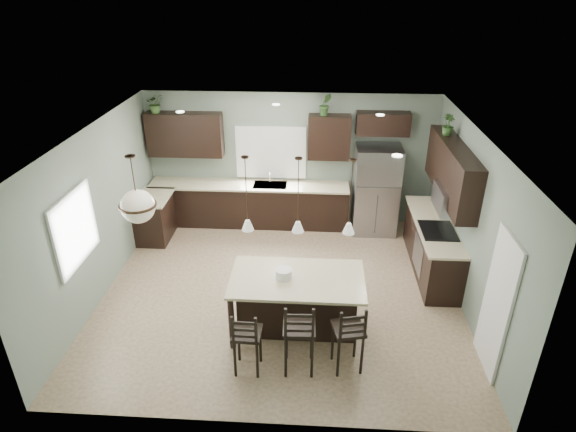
{
  "coord_description": "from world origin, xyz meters",
  "views": [
    {
      "loc": [
        0.54,
        -6.81,
        4.92
      ],
      "look_at": [
        0.1,
        0.4,
        1.25
      ],
      "focal_mm": 30.0,
      "sensor_mm": 36.0,
      "label": 1
    }
  ],
  "objects_px": {
    "bar_stool_right": "(348,336)",
    "kitchen_island": "(297,303)",
    "bar_stool_left": "(247,340)",
    "serving_dish": "(284,273)",
    "refrigerator": "(376,190)",
    "bar_stool_center": "(299,335)",
    "plant_back_left": "(155,103)"
  },
  "relations": [
    {
      "from": "bar_stool_right",
      "to": "plant_back_left",
      "type": "bearing_deg",
      "value": 118.88
    },
    {
      "from": "kitchen_island",
      "to": "serving_dish",
      "type": "xyz_separation_m",
      "value": [
        -0.2,
        0.0,
        0.53
      ]
    },
    {
      "from": "kitchen_island",
      "to": "serving_dish",
      "type": "relative_size",
      "value": 8.2
    },
    {
      "from": "bar_stool_left",
      "to": "bar_stool_center",
      "type": "distance_m",
      "value": 0.7
    },
    {
      "from": "serving_dish",
      "to": "bar_stool_left",
      "type": "height_order",
      "value": "serving_dish"
    },
    {
      "from": "refrigerator",
      "to": "bar_stool_left",
      "type": "relative_size",
      "value": 1.79
    },
    {
      "from": "kitchen_island",
      "to": "serving_dish",
      "type": "distance_m",
      "value": 0.57
    },
    {
      "from": "bar_stool_center",
      "to": "plant_back_left",
      "type": "distance_m",
      "value": 5.68
    },
    {
      "from": "bar_stool_left",
      "to": "bar_stool_center",
      "type": "bearing_deg",
      "value": 6.83
    },
    {
      "from": "bar_stool_left",
      "to": "bar_stool_right",
      "type": "relative_size",
      "value": 0.94
    },
    {
      "from": "refrigerator",
      "to": "bar_stool_center",
      "type": "height_order",
      "value": "refrigerator"
    },
    {
      "from": "kitchen_island",
      "to": "bar_stool_left",
      "type": "height_order",
      "value": "bar_stool_left"
    },
    {
      "from": "kitchen_island",
      "to": "plant_back_left",
      "type": "height_order",
      "value": "plant_back_left"
    },
    {
      "from": "refrigerator",
      "to": "kitchen_island",
      "type": "relative_size",
      "value": 0.94
    },
    {
      "from": "serving_dish",
      "to": "refrigerator",
      "type": "bearing_deg",
      "value": 62.92
    },
    {
      "from": "refrigerator",
      "to": "plant_back_left",
      "type": "relative_size",
      "value": 4.82
    },
    {
      "from": "refrigerator",
      "to": "plant_back_left",
      "type": "height_order",
      "value": "plant_back_left"
    },
    {
      "from": "plant_back_left",
      "to": "bar_stool_left",
      "type": "bearing_deg",
      "value": -61.74
    },
    {
      "from": "serving_dish",
      "to": "plant_back_left",
      "type": "height_order",
      "value": "plant_back_left"
    },
    {
      "from": "bar_stool_left",
      "to": "refrigerator",
      "type": "bearing_deg",
      "value": 64.66
    },
    {
      "from": "kitchen_island",
      "to": "serving_dish",
      "type": "bearing_deg",
      "value": 180.0
    },
    {
      "from": "serving_dish",
      "to": "bar_stool_right",
      "type": "xyz_separation_m",
      "value": [
        0.92,
        -0.78,
        -0.45
      ]
    },
    {
      "from": "refrigerator",
      "to": "bar_stool_left",
      "type": "height_order",
      "value": "refrigerator"
    },
    {
      "from": "kitchen_island",
      "to": "plant_back_left",
      "type": "bearing_deg",
      "value": 130.84
    },
    {
      "from": "refrigerator",
      "to": "serving_dish",
      "type": "xyz_separation_m",
      "value": [
        -1.67,
        -3.27,
        0.07
      ]
    },
    {
      "from": "refrigerator",
      "to": "bar_stool_right",
      "type": "relative_size",
      "value": 1.69
    },
    {
      "from": "bar_stool_center",
      "to": "bar_stool_right",
      "type": "height_order",
      "value": "bar_stool_center"
    },
    {
      "from": "refrigerator",
      "to": "plant_back_left",
      "type": "xyz_separation_m",
      "value": [
        -4.47,
        0.23,
        1.67
      ]
    },
    {
      "from": "kitchen_island",
      "to": "bar_stool_center",
      "type": "distance_m",
      "value": 0.85
    },
    {
      "from": "refrigerator",
      "to": "bar_stool_center",
      "type": "relative_size",
      "value": 1.59
    },
    {
      "from": "bar_stool_center",
      "to": "bar_stool_right",
      "type": "relative_size",
      "value": 1.06
    },
    {
      "from": "bar_stool_right",
      "to": "kitchen_island",
      "type": "bearing_deg",
      "value": 120.8
    }
  ]
}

